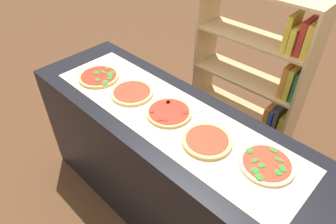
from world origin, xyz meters
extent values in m
plane|color=#4C2D19|center=(0.00, 0.00, 0.00)|extent=(12.00, 12.00, 0.00)
cube|color=black|center=(0.00, 0.00, 0.46)|extent=(2.01, 0.64, 0.92)
cube|color=tan|center=(0.00, 0.00, 0.92)|extent=(1.65, 0.45, 0.00)
cylinder|color=tan|center=(-0.60, -0.05, 0.93)|extent=(0.27, 0.27, 0.02)
cylinder|color=#AD2314|center=(-0.60, -0.05, 0.94)|extent=(0.24, 0.24, 0.00)
ellipsoid|color=#286B23|center=(-0.56, 0.01, 0.94)|extent=(0.05, 0.04, 0.00)
ellipsoid|color=#286B23|center=(-0.63, -0.04, 0.94)|extent=(0.05, 0.04, 0.00)
ellipsoid|color=#286B23|center=(-0.61, -0.01, 0.94)|extent=(0.05, 0.03, 0.00)
ellipsoid|color=#286B23|center=(-0.54, 0.00, 0.94)|extent=(0.05, 0.04, 0.00)
ellipsoid|color=#286B23|center=(-0.52, -0.02, 0.94)|extent=(0.04, 0.04, 0.00)
ellipsoid|color=#286B23|center=(-0.50, -0.07, 0.94)|extent=(0.04, 0.04, 0.00)
ellipsoid|color=#286B23|center=(-0.56, 0.03, 0.94)|extent=(0.04, 0.04, 0.00)
ellipsoid|color=#286B23|center=(-0.63, 0.04, 0.94)|extent=(0.03, 0.04, 0.00)
ellipsoid|color=#286B23|center=(-0.56, -0.09, 0.94)|extent=(0.04, 0.04, 0.00)
ellipsoid|color=#286B23|center=(-0.49, -0.08, 0.94)|extent=(0.05, 0.06, 0.00)
cylinder|color=#DBB26B|center=(-0.30, -0.02, 0.93)|extent=(0.26, 0.26, 0.02)
cylinder|color=red|center=(-0.30, -0.02, 0.94)|extent=(0.23, 0.23, 0.00)
cylinder|color=tan|center=(0.00, 0.01, 0.93)|extent=(0.26, 0.26, 0.02)
cylinder|color=#AD2314|center=(0.00, 0.01, 0.94)|extent=(0.23, 0.23, 0.00)
cylinder|color=maroon|center=(-0.06, 0.06, 0.94)|extent=(0.03, 0.03, 0.00)
cylinder|color=maroon|center=(0.04, -0.06, 0.94)|extent=(0.03, 0.03, 0.00)
cylinder|color=maroon|center=(0.01, -0.08, 0.94)|extent=(0.03, 0.03, 0.00)
cylinder|color=maroon|center=(-0.07, -0.06, 0.94)|extent=(0.03, 0.03, 0.00)
cylinder|color=maroon|center=(0.08, 0.06, 0.94)|extent=(0.03, 0.03, 0.00)
cylinder|color=maroon|center=(-0.06, 0.06, 0.94)|extent=(0.03, 0.03, 0.00)
cylinder|color=tan|center=(0.30, -0.02, 0.93)|extent=(0.26, 0.26, 0.02)
cylinder|color=red|center=(0.30, -0.02, 0.94)|extent=(0.22, 0.22, 0.00)
cylinder|color=#E5C17F|center=(0.60, 0.06, 0.93)|extent=(0.27, 0.27, 0.02)
cylinder|color=red|center=(0.60, 0.06, 0.94)|extent=(0.23, 0.23, 0.00)
ellipsoid|color=#286B23|center=(0.67, 0.07, 0.94)|extent=(0.05, 0.05, 0.00)
ellipsoid|color=#286B23|center=(0.59, -0.02, 0.94)|extent=(0.04, 0.04, 0.00)
ellipsoid|color=#286B23|center=(0.62, -0.04, 0.94)|extent=(0.05, 0.05, 0.00)
ellipsoid|color=#286B23|center=(0.60, 0.02, 0.94)|extent=(0.04, 0.05, 0.00)
ellipsoid|color=#286B23|center=(0.64, 0.11, 0.94)|extent=(0.05, 0.03, 0.00)
ellipsoid|color=#286B23|center=(0.67, 0.04, 0.94)|extent=(0.05, 0.05, 0.00)
ellipsoid|color=#286B23|center=(0.50, 0.06, 0.94)|extent=(0.04, 0.04, 0.00)
ellipsoid|color=#286B23|center=(0.56, 0.03, 0.94)|extent=(0.03, 0.05, 0.00)
ellipsoid|color=#286B23|center=(0.59, 0.15, 0.94)|extent=(0.05, 0.03, 0.00)
ellipsoid|color=#286B23|center=(0.59, -0.03, 0.94)|extent=(0.04, 0.03, 0.00)
cube|color=tan|center=(0.39, 0.98, 0.70)|extent=(0.03, 0.29, 1.40)
cube|color=tan|center=(-0.48, 0.96, 0.70)|extent=(0.03, 0.29, 1.40)
cube|color=tan|center=(-0.04, 0.97, 0.01)|extent=(0.86, 0.32, 0.02)
cube|color=#753384|center=(0.35, 0.98, 0.14)|extent=(0.04, 0.21, 0.24)
cube|color=#753384|center=(0.30, 0.98, 0.13)|extent=(0.05, 0.23, 0.22)
cube|color=orange|center=(0.26, 0.98, 0.13)|extent=(0.04, 0.20, 0.22)
cube|color=tan|center=(-0.04, 0.97, 0.35)|extent=(0.86, 0.32, 0.02)
cube|color=gold|center=(0.35, 0.98, 0.45)|extent=(0.05, 0.21, 0.17)
cube|color=#47423D|center=(0.30, 0.98, 0.48)|extent=(0.04, 0.23, 0.23)
cube|color=#234799|center=(0.26, 0.98, 0.47)|extent=(0.03, 0.24, 0.20)
cube|color=orange|center=(0.22, 0.98, 0.46)|extent=(0.05, 0.21, 0.20)
cube|color=tan|center=(-0.04, 0.97, 0.70)|extent=(0.86, 0.32, 0.02)
cube|color=#2D753D|center=(0.36, 0.98, 0.82)|extent=(0.03, 0.20, 0.22)
cube|color=gold|center=(0.32, 0.98, 0.83)|extent=(0.04, 0.23, 0.24)
cube|color=orange|center=(0.27, 0.98, 0.83)|extent=(0.04, 0.21, 0.25)
cube|color=tan|center=(-0.04, 0.97, 1.05)|extent=(0.86, 0.32, 0.02)
cube|color=gold|center=(0.35, 0.98, 1.17)|extent=(0.05, 0.22, 0.23)
cube|color=#B22823|center=(0.30, 0.98, 1.17)|extent=(0.05, 0.19, 0.23)
cube|color=gold|center=(0.25, 0.98, 1.14)|extent=(0.04, 0.24, 0.18)
cube|color=gold|center=(0.20, 0.98, 1.18)|extent=(0.04, 0.18, 0.24)
camera|label=1|loc=(0.92, -0.95, 2.04)|focal=32.09mm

